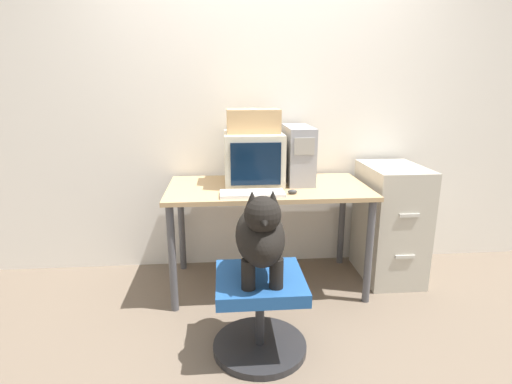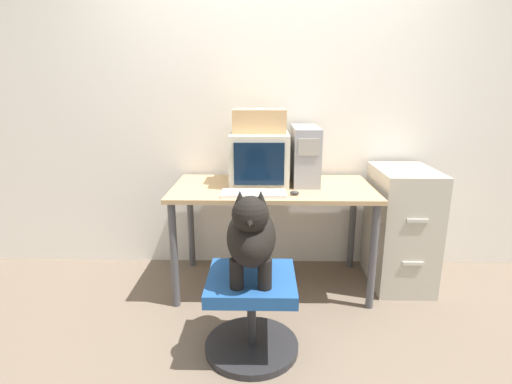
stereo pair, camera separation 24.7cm
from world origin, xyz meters
The scene contains 11 objects.
ground_plane centered at (0.00, 0.00, 0.00)m, with size 12.00×12.00×0.00m, color #6B5B4C.
wall_back centered at (0.00, 0.79, 1.30)m, with size 8.00×0.05×2.60m.
desk centered at (0.00, 0.36, 0.67)m, with size 1.40×0.73×0.76m.
crt_monitor centered at (-0.09, 0.46, 0.94)m, with size 0.41×0.46×0.36m.
pc_tower centered at (0.23, 0.49, 0.96)m, with size 0.18×0.45×0.40m.
keyboard centered at (-0.13, 0.12, 0.77)m, with size 0.41×0.17×0.03m.
computer_mouse centered at (0.14, 0.13, 0.77)m, with size 0.06×0.04×0.03m.
office_chair centered at (-0.13, -0.41, 0.25)m, with size 0.53×0.53×0.45m.
dog centered at (-0.13, -0.43, 0.70)m, with size 0.26×0.51×0.51m.
filing_cabinet centered at (0.94, 0.43, 0.43)m, with size 0.40×0.59×0.87m.
cardboard_box centered at (-0.09, 0.47, 1.20)m, with size 0.37×0.25×0.16m.
Camera 1 is at (-0.31, -2.34, 1.45)m, focal length 28.00 mm.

